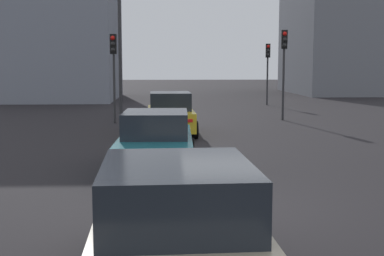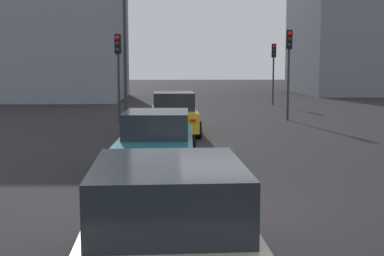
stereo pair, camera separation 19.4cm
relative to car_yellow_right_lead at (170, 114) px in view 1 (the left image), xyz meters
name	(u,v)px [view 1 (the left image)]	position (x,y,z in m)	size (l,w,h in m)	color
ground_plane	(247,212)	(-10.64, -1.37, -0.88)	(160.00, 160.00, 0.20)	black
car_yellow_right_lead	(170,114)	(0.00, 0.00, 0.00)	(4.32, 2.03, 1.65)	gold
car_teal_right_second	(156,142)	(-7.07, 0.43, -0.04)	(4.60, 2.12, 1.55)	#19606B
car_beige_right_third	(176,233)	(-14.46, 0.07, 0.00)	(4.73, 2.24, 1.64)	tan
traffic_light_near_left	(114,59)	(3.92, 2.54, 2.15)	(0.32, 0.30, 4.07)	#2D2D30
traffic_light_near_right	(268,61)	(14.11, -6.57, 2.12)	(0.32, 0.28, 4.04)	#2D2D30
traffic_light_far_left	(284,56)	(4.75, -5.52, 2.32)	(0.33, 0.30, 4.33)	#2D2D30
street_lamp_kerbside	(120,35)	(5.86, 2.40, 3.35)	(0.56, 0.36, 6.98)	#2D2D30
building_facade_center	(54,6)	(20.91, 8.63, 6.31)	(10.97, 9.36, 14.19)	gray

